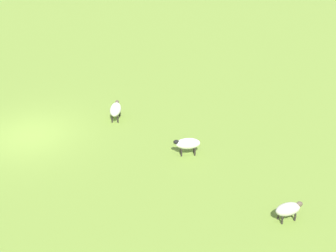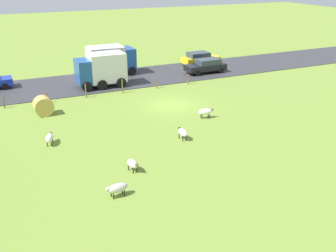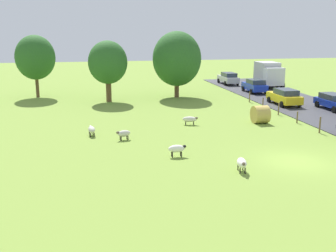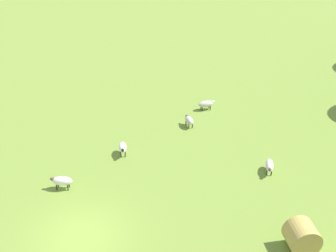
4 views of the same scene
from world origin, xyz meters
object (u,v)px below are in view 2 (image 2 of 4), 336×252
(sheep_0, at_px, (183,132))
(hay_bale_0, at_px, (43,106))
(car_1, at_px, (206,66))
(truck_0, at_px, (111,59))
(sheep_3, at_px, (117,188))
(truck_2, at_px, (101,69))
(sheep_4, at_px, (133,164))
(car_3, at_px, (200,58))
(sheep_1, at_px, (50,138))
(sheep_2, at_px, (206,112))

(sheep_0, height_order, hay_bale_0, hay_bale_0)
(hay_bale_0, xyz_separation_m, car_1, (6.17, -18.41, 0.11))
(truck_0, bearing_deg, car_1, -110.31)
(sheep_3, relative_size, truck_2, 0.27)
(sheep_4, xyz_separation_m, car_3, (21.46, -16.42, 0.41))
(sheep_1, bearing_deg, sheep_4, -147.80)
(sheep_4, xyz_separation_m, hay_bale_0, (11.88, 3.14, 0.27))
(sheep_1, distance_m, car_1, 22.54)
(sheep_3, distance_m, hay_bale_0, 14.19)
(sheep_1, xyz_separation_m, car_3, (15.60, -20.11, 0.41))
(sheep_0, height_order, sheep_2, sheep_2)
(sheep_0, xyz_separation_m, truck_0, (18.79, -0.85, 1.23))
(truck_0, distance_m, truck_2, 4.61)
(hay_bale_0, height_order, car_1, car_1)
(sheep_3, relative_size, truck_0, 0.26)
(sheep_4, distance_m, truck_0, 22.39)
(sheep_2, xyz_separation_m, car_1, (12.26, -7.11, 0.32))
(sheep_0, distance_m, sheep_2, 4.55)
(sheep_1, relative_size, hay_bale_0, 0.89)
(truck_0, relative_size, car_3, 1.10)
(sheep_1, relative_size, car_3, 0.30)
(hay_bale_0, bearing_deg, sheep_3, -174.00)
(sheep_2, xyz_separation_m, hay_bale_0, (6.08, 11.30, 0.22))
(sheep_0, height_order, truck_0, truck_0)
(sheep_2, height_order, sheep_3, sheep_2)
(truck_2, bearing_deg, car_3, -73.65)
(sheep_3, bearing_deg, sheep_4, -36.57)
(sheep_3, xyz_separation_m, truck_2, (19.85, -4.96, 1.32))
(sheep_3, relative_size, hay_bale_0, 0.86)
(sheep_0, distance_m, hay_bale_0, 11.93)
(car_3, bearing_deg, sheep_1, 127.80)
(sheep_0, xyz_separation_m, truck_2, (14.75, 1.37, 1.27))
(sheep_1, relative_size, car_1, 0.29)
(truck_0, xyz_separation_m, truck_2, (-4.04, 2.22, 0.05))
(sheep_0, xyz_separation_m, sheep_4, (-2.86, 4.68, -0.05))
(sheep_2, height_order, car_3, car_3)
(sheep_1, relative_size, truck_2, 0.29)
(sheep_1, xyz_separation_m, sheep_3, (-8.10, -2.03, 0.01))
(sheep_1, bearing_deg, truck_2, -30.78)
(sheep_2, xyz_separation_m, car_3, (15.66, -8.26, 0.35))
(sheep_2, height_order, hay_bale_0, hay_bale_0)
(hay_bale_0, bearing_deg, truck_2, -48.34)
(sheep_2, distance_m, car_1, 14.17)
(sheep_0, bearing_deg, car_1, -34.90)
(truck_2, bearing_deg, sheep_1, 149.22)
(car_1, height_order, car_3, car_3)
(sheep_2, relative_size, hay_bale_0, 0.85)
(car_3, bearing_deg, sheep_3, 142.66)
(sheep_3, bearing_deg, hay_bale_0, 6.00)
(car_1, relative_size, car_3, 1.02)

